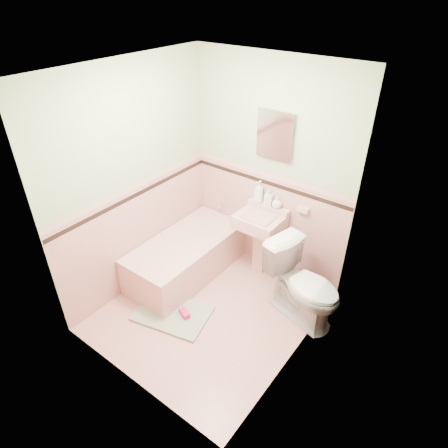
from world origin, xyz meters
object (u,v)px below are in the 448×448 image
Objects in this scene: soap_bottle_mid at (269,197)px; bathtub at (186,258)px; sink at (258,245)px; shoe at (184,313)px; medicine_cabinet at (275,135)px; bucket at (288,281)px; toilet at (304,285)px; soap_bottle_right at (277,202)px; soap_bottle_left at (259,192)px.

bathtub is at bearing -133.38° from soap_bottle_mid.
sink is 1.18m from shoe.
medicine_cabinet is (0.68, 0.74, 1.47)m from bathtub.
bathtub is at bearing -132.58° from medicine_cabinet.
bucket is at bearing -25.77° from soap_bottle_mid.
bucket is at bearing -5.57° from sink.
sink is 0.83m from toilet.
soap_bottle_mid reaches higher than soap_bottle_right.
soap_bottle_mid is at bearing 154.23° from bucket.
soap_bottle_right is at bearing 42.15° from bathtub.
sink reaches higher than bathtub.
toilet reaches higher than shoe.
sink is (0.68, 0.53, 0.18)m from bathtub.
medicine_cabinet is 1.67m from bucket.
bathtub is 0.76m from shoe.
toilet is 1.30m from shoe.
sink is 1.31m from medicine_cabinet.
sink is 4.21× the size of soap_bottle_mid.
soap_bottle_right reaches higher than shoe.
shoe is at bearing -98.71° from soap_bottle_mid.
sink is 0.64m from soap_bottle_left.
soap_bottle_mid is 1.31× the size of shoe.
soap_bottle_left is at bearing 108.99° from shoe.
bathtub is at bearing 151.47° from shoe.
soap_bottle_right is (0.11, 0.00, -0.02)m from soap_bottle_mid.
sink is at bearing -87.14° from soap_bottle_mid.
soap_bottle_right is at bearing 59.90° from sink.
soap_bottle_left is 1.84× the size of soap_bottle_right.
sink is at bearing -52.68° from soap_bottle_left.
toilet reaches higher than sink.
soap_bottle_left is at bearing 180.00° from soap_bottle_mid.
sink is 0.59m from soap_bottle_mid.
soap_bottle_left is 1.19m from toilet.
medicine_cabinet reaches higher than sink.
toilet is at bearing 8.09° from bathtub.
medicine_cabinet is 0.71m from soap_bottle_left.
bathtub is 1.24m from bucket.
bucket is at bearing 80.12° from shoe.
shoe is at bearing -103.57° from soap_bottle_right.
soap_bottle_right reaches higher than bathtub.
soap_bottle_left is at bearing 127.32° from sink.
medicine_cabinet is at bearing 90.00° from sink.
sink is at bearing 81.49° from toilet.
medicine_cabinet reaches higher than toilet.
medicine_cabinet is 2.14× the size of bucket.
soap_bottle_right reaches higher than toilet.
shoe is (-0.21, -1.32, -1.64)m from medicine_cabinet.
sink is 5.52× the size of shoe.
soap_bottle_right is at bearing 147.44° from bucket.
bathtub is 10.42× the size of soap_bottle_right.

